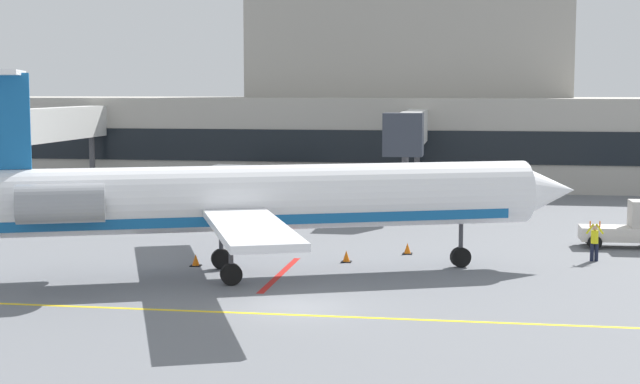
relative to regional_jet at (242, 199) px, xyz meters
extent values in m
cube|color=slate|center=(3.12, -5.39, -3.38)|extent=(120.00, 120.00, 0.10)
cube|color=yellow|center=(3.12, -6.65, -3.33)|extent=(108.00, 0.24, 0.01)
cube|color=red|center=(1.50, 0.63, -3.33)|extent=(0.30, 8.00, 0.01)
cube|color=#ADA89E|center=(3.79, 40.77, 0.26)|extent=(72.81, 12.32, 7.19)
cube|color=#9F9A91|center=(3.83, 43.85, 9.57)|extent=(26.85, 8.63, 11.44)
cube|color=black|center=(3.79, 34.56, 0.16)|extent=(69.90, 0.12, 2.52)
cube|color=silver|center=(5.31, 27.56, 1.83)|extent=(1.40, 14.11, 2.40)
cube|color=#2D333D|center=(5.31, 19.60, 1.83)|extent=(2.40, 2.00, 2.64)
cylinder|color=#4C4C51|center=(5.31, 33.11, -1.35)|extent=(0.44, 0.44, 3.96)
cylinder|color=#4C4C51|center=(5.31, 21.30, -1.35)|extent=(0.44, 0.44, 3.96)
cube|color=silver|center=(-20.47, 27.05, 2.04)|extent=(1.40, 15.12, 2.40)
cube|color=#2D333D|center=(-20.47, 18.59, 2.04)|extent=(2.40, 2.00, 2.64)
cylinder|color=#4C4C51|center=(-20.47, 33.11, -1.24)|extent=(0.44, 0.44, 4.17)
cylinder|color=#4C4C51|center=(-20.47, 20.29, -1.24)|extent=(0.44, 0.44, 4.17)
cylinder|color=white|center=(0.47, 0.18, 0.03)|extent=(23.87, 11.56, 2.78)
cube|color=#145999|center=(0.47, 0.18, -0.73)|extent=(21.49, 10.41, 0.50)
cone|color=white|center=(12.80, 5.03, 0.03)|extent=(3.84, 3.65, 2.72)
cube|color=white|center=(-2.70, 5.45, -0.38)|extent=(5.81, 9.63, 0.28)
cube|color=white|center=(1.73, -5.83, -0.38)|extent=(5.81, 9.63, 0.28)
cylinder|color=gray|center=(-7.65, -0.65, 0.24)|extent=(3.66, 2.64, 1.53)
cylinder|color=gray|center=(-6.05, -4.73, 0.24)|extent=(3.66, 2.64, 1.53)
cylinder|color=#3F3F44|center=(9.15, 3.59, -1.89)|extent=(0.20, 0.20, 1.52)
cylinder|color=black|center=(9.15, 3.59, -2.88)|extent=(0.97, 0.65, 0.90)
cylinder|color=#3F3F44|center=(-1.34, 1.42, -1.89)|extent=(0.20, 0.20, 1.52)
cylinder|color=black|center=(-1.34, 1.42, -2.88)|extent=(0.97, 0.65, 0.90)
cylinder|color=#3F3F44|center=(-0.01, -1.95, -1.89)|extent=(0.20, 0.20, 1.52)
cylinder|color=black|center=(-0.01, -1.95, -2.88)|extent=(0.97, 0.65, 0.90)
cube|color=silver|center=(17.10, 10.40, -2.64)|extent=(4.22, 1.74, 0.69)
cylinder|color=black|center=(15.62, 11.17, -2.98)|extent=(0.71, 0.30, 0.70)
cylinder|color=black|center=(15.67, 9.55, -2.98)|extent=(0.71, 0.30, 0.70)
cylinder|color=white|center=(-6.40, 26.64, -1.86)|extent=(4.44, 2.84, 2.25)
sphere|color=white|center=(-4.35, 26.33, -1.86)|extent=(2.20, 2.20, 2.20)
sphere|color=white|center=(-8.46, 26.95, -1.86)|extent=(2.20, 2.20, 2.20)
cube|color=#59595B|center=(-7.65, 26.64, -3.16)|extent=(0.60, 2.02, 0.35)
cube|color=#59595B|center=(-5.16, 26.64, -3.16)|extent=(0.60, 2.02, 0.35)
cylinder|color=#191E33|center=(15.15, 6.10, -2.91)|extent=(0.18, 0.18, 0.84)
cylinder|color=#191E33|center=(15.35, 6.11, -2.91)|extent=(0.18, 0.18, 0.84)
cylinder|color=yellow|center=(15.25, 6.10, -2.19)|extent=(0.34, 0.34, 0.61)
sphere|color=tan|center=(15.25, 6.10, -1.77)|extent=(0.24, 0.24, 0.24)
cylinder|color=yellow|center=(15.03, 6.08, -1.81)|extent=(0.40, 0.12, 0.50)
cylinder|color=#F2590C|center=(15.03, 6.08, -1.59)|extent=(0.06, 0.06, 0.28)
cylinder|color=yellow|center=(15.47, 6.12, -1.81)|extent=(0.40, 0.12, 0.50)
cylinder|color=#F2590C|center=(15.47, 6.12, -1.59)|extent=(0.06, 0.06, 0.28)
cone|color=orange|center=(6.55, 6.63, -3.06)|extent=(0.36, 0.36, 0.55)
cube|color=black|center=(6.55, 6.63, -3.31)|extent=(0.47, 0.47, 0.04)
cone|color=orange|center=(3.92, 3.98, -3.06)|extent=(0.36, 0.36, 0.55)
cube|color=black|center=(3.92, 3.98, -3.31)|extent=(0.47, 0.47, 0.04)
cone|color=orange|center=(-2.67, 1.91, -3.06)|extent=(0.36, 0.36, 0.55)
cube|color=black|center=(-2.67, 1.91, -3.31)|extent=(0.47, 0.47, 0.04)
camera|label=1|loc=(9.86, -39.72, 4.72)|focal=54.35mm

